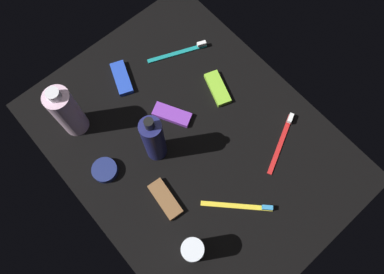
# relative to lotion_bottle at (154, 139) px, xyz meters

# --- Properties ---
(ground_plane) EXTENTS (0.84, 0.64, 0.01)m
(ground_plane) POSITION_rel_lotion_bottle_xyz_m (0.04, 0.09, -0.10)
(ground_plane) COLOR black
(lotion_bottle) EXTENTS (0.05, 0.05, 0.21)m
(lotion_bottle) POSITION_rel_lotion_bottle_xyz_m (0.00, 0.00, 0.00)
(lotion_bottle) COLOR navy
(lotion_bottle) RESTS_ON ground_plane
(bodywash_bottle) EXTENTS (0.07, 0.07, 0.19)m
(bodywash_bottle) POSITION_rel_lotion_bottle_xyz_m (-0.20, -0.12, -0.00)
(bodywash_bottle) COLOR silver
(bodywash_bottle) RESTS_ON ground_plane
(deodorant_stick) EXTENTS (0.05, 0.05, 0.11)m
(deodorant_stick) POSITION_rel_lotion_bottle_xyz_m (0.25, -0.10, -0.04)
(deodorant_stick) COLOR silver
(deodorant_stick) RESTS_ON ground_plane
(toothbrush_teal) EXTENTS (0.08, 0.17, 0.02)m
(toothbrush_teal) POSITION_rel_lotion_bottle_xyz_m (-0.19, 0.24, -0.09)
(toothbrush_teal) COLOR teal
(toothbrush_teal) RESTS_ON ground_plane
(toothbrush_yellow) EXTENTS (0.14, 0.13, 0.02)m
(toothbrush_yellow) POSITION_rel_lotion_bottle_xyz_m (0.25, 0.07, -0.09)
(toothbrush_yellow) COLOR yellow
(toothbrush_yellow) RESTS_ON ground_plane
(toothbrush_red) EXTENTS (0.09, 0.17, 0.02)m
(toothbrush_red) POSITION_rel_lotion_bottle_xyz_m (0.20, 0.27, -0.09)
(toothbrush_red) COLOR red
(toothbrush_red) RESTS_ON ground_plane
(snack_bar_brown) EXTENTS (0.11, 0.05, 0.01)m
(snack_bar_brown) POSITION_rel_lotion_bottle_xyz_m (0.11, -0.07, -0.08)
(snack_bar_brown) COLOR brown
(snack_bar_brown) RESTS_ON ground_plane
(snack_bar_blue) EXTENTS (0.11, 0.08, 0.01)m
(snack_bar_blue) POSITION_rel_lotion_bottle_xyz_m (-0.23, 0.06, -0.08)
(snack_bar_blue) COLOR blue
(snack_bar_blue) RESTS_ON ground_plane
(snack_bar_purple) EXTENTS (0.11, 0.08, 0.01)m
(snack_bar_purple) POSITION_rel_lotion_bottle_xyz_m (-0.05, 0.10, -0.08)
(snack_bar_purple) COLOR purple
(snack_bar_purple) RESTS_ON ground_plane
(snack_bar_lime) EXTENTS (0.11, 0.07, 0.01)m
(snack_bar_lime) POSITION_rel_lotion_bottle_xyz_m (-0.03, 0.24, -0.08)
(snack_bar_lime) COLOR #8CD133
(snack_bar_lime) RESTS_ON ground_plane
(cream_tin_left) EXTENTS (0.07, 0.07, 0.02)m
(cream_tin_left) POSITION_rel_lotion_bottle_xyz_m (-0.04, -0.14, -0.08)
(cream_tin_left) COLOR navy
(cream_tin_left) RESTS_ON ground_plane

